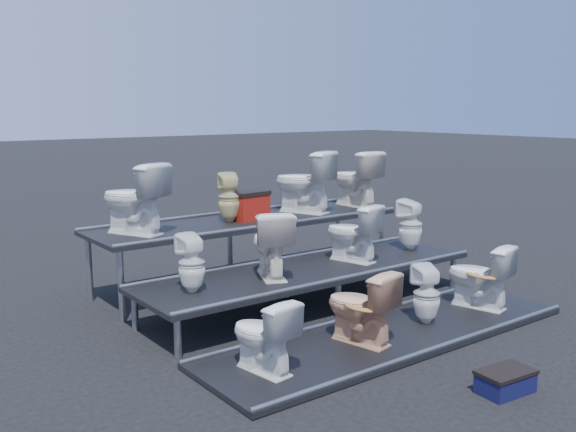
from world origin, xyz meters
TOP-DOWN VIEW (x-y plane):
  - ground at (0.00, 0.00)m, footprint 80.00×80.00m
  - tier_front at (0.00, -1.30)m, footprint 4.20×1.20m
  - tier_mid at (0.00, 0.00)m, footprint 4.20×1.20m
  - tier_back at (0.00, 1.30)m, footprint 4.20×1.20m
  - toilet_0 at (-1.59, -1.30)m, footprint 0.45×0.69m
  - toilet_1 at (-0.44, -1.30)m, footprint 0.54×0.78m
  - toilet_2 at (0.52, -1.30)m, footprint 0.36×0.36m
  - toilet_3 at (1.40, -1.30)m, footprint 0.57×0.80m
  - toilet_4 at (-1.56, 0.00)m, footprint 0.28×0.28m
  - toilet_5 at (-0.57, 0.00)m, footprint 0.68×0.84m
  - toilet_6 at (0.64, 0.00)m, footprint 0.54×0.76m
  - toilet_7 at (1.68, 0.00)m, footprint 0.35×0.36m
  - toilet_8 at (-1.60, 1.30)m, footprint 0.76×0.93m
  - toilet_9 at (-0.29, 1.30)m, footprint 0.37×0.37m
  - toilet_10 at (0.91, 1.30)m, footprint 0.75×0.96m
  - toilet_11 at (1.89, 1.30)m, footprint 0.46×0.80m
  - red_crate at (-0.01, 1.30)m, footprint 0.49×0.41m
  - step_stool at (-0.16, -2.74)m, footprint 0.48×0.31m

SIDE VIEW (x-z plane):
  - ground at x=0.00m, z-range 0.00..0.00m
  - tier_front at x=0.00m, z-range 0.00..0.06m
  - step_stool at x=-0.16m, z-range 0.00..0.16m
  - tier_mid at x=0.00m, z-range 0.00..0.46m
  - toilet_2 at x=0.52m, z-range 0.06..0.69m
  - toilet_0 at x=-1.59m, z-range 0.06..0.72m
  - toilet_1 at x=-0.44m, z-range 0.06..0.79m
  - toilet_3 at x=1.40m, z-range 0.06..0.80m
  - tier_back at x=0.00m, z-range 0.00..0.86m
  - toilet_4 at x=-1.56m, z-range 0.46..1.06m
  - toilet_7 at x=1.68m, z-range 0.46..1.13m
  - toilet_6 at x=0.64m, z-range 0.46..1.16m
  - toilet_5 at x=-0.57m, z-range 0.46..1.21m
  - red_crate at x=-0.01m, z-range 0.86..1.19m
  - toilet_9 at x=-0.29m, z-range 0.86..1.49m
  - toilet_11 at x=1.89m, z-range 0.86..1.68m
  - toilet_8 at x=-1.60m, z-range 0.86..1.69m
  - toilet_10 at x=0.91m, z-range 0.86..1.72m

